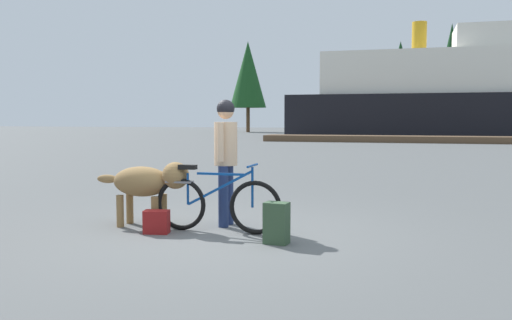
% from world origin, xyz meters
% --- Properties ---
extents(ground_plane, '(160.00, 160.00, 0.00)m').
position_xyz_m(ground_plane, '(0.00, 0.00, 0.00)').
color(ground_plane, '#595B5B').
extents(bicycle, '(1.73, 0.44, 0.90)m').
position_xyz_m(bicycle, '(-0.16, 0.08, 0.38)').
color(bicycle, black).
rests_on(bicycle, ground_plane).
extents(person_cyclist, '(0.32, 0.53, 1.75)m').
position_xyz_m(person_cyclist, '(-0.18, 0.53, 1.06)').
color(person_cyclist, navy).
rests_on(person_cyclist, ground_plane).
extents(dog, '(1.38, 0.49, 0.90)m').
position_xyz_m(dog, '(-1.19, 0.17, 0.61)').
color(dog, olive).
rests_on(dog, ground_plane).
extents(backpack, '(0.30, 0.23, 0.50)m').
position_xyz_m(backpack, '(0.76, -0.34, 0.25)').
color(backpack, '#334C33').
rests_on(backpack, ground_plane).
extents(handbag_pannier, '(0.35, 0.23, 0.30)m').
position_xyz_m(handbag_pannier, '(-0.88, -0.21, 0.15)').
color(handbag_pannier, maroon).
rests_on(handbag_pannier, ground_plane).
extents(dock_pier, '(16.21, 2.26, 0.40)m').
position_xyz_m(dock_pier, '(1.24, 28.63, 0.20)').
color(dock_pier, brown).
rests_on(dock_pier, ground_plane).
extents(ferry_boat, '(25.36, 8.26, 8.86)m').
position_xyz_m(ferry_boat, '(6.06, 37.32, 3.13)').
color(ferry_boat, black).
rests_on(ferry_boat, ground_plane).
extents(pine_tree_far_left, '(3.96, 3.96, 9.85)m').
position_xyz_m(pine_tree_far_left, '(-14.69, 50.33, 6.25)').
color(pine_tree_far_left, '#4C331E').
rests_on(pine_tree_far_left, ground_plane).
extents(pine_tree_center, '(3.79, 3.79, 9.67)m').
position_xyz_m(pine_tree_center, '(1.27, 53.44, 6.03)').
color(pine_tree_center, '#4C331E').
rests_on(pine_tree_center, ground_plane).
extents(pine_tree_mid_back, '(3.77, 3.77, 11.97)m').
position_xyz_m(pine_tree_mid_back, '(6.66, 57.55, 7.15)').
color(pine_tree_mid_back, '#4C331E').
rests_on(pine_tree_mid_back, ground_plane).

